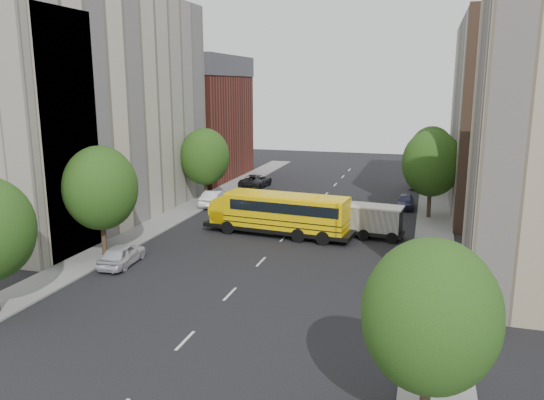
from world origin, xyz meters
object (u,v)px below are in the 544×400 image
at_px(school_bus, 277,212).
at_px(street_tree_4, 432,163).
at_px(street_tree_5, 431,151).
at_px(parked_car_1, 216,198).
at_px(street_tree_3, 431,316).
at_px(parked_car_4, 406,201).
at_px(parked_car_2, 256,181).
at_px(parked_car_5, 416,182).
at_px(street_tree_2, 205,157).
at_px(street_tree_1, 100,188).
at_px(safari_truck, 365,220).
at_px(parked_car_0, 122,254).

bearing_deg(school_bus, street_tree_4, 44.37).
distance_m(street_tree_5, parked_car_1, 24.58).
bearing_deg(street_tree_3, school_bus, 117.39).
relative_size(parked_car_1, parked_car_4, 1.23).
distance_m(school_bus, parked_car_2, 20.66).
bearing_deg(parked_car_5, street_tree_2, -145.12).
xyz_separation_m(street_tree_1, school_bus, (10.21, 8.74, -3.01)).
bearing_deg(school_bus, street_tree_3, -56.38).
bearing_deg(street_tree_2, street_tree_3, -55.49).
xyz_separation_m(street_tree_3, parked_car_4, (-2.20, 35.63, -3.78)).
relative_size(street_tree_2, safari_truck, 1.21).
xyz_separation_m(street_tree_5, parked_car_0, (-19.80, -31.29, -3.95)).
xyz_separation_m(parked_car_0, parked_car_4, (17.60, 22.92, -0.07)).
bearing_deg(parked_car_1, street_tree_5, -148.65).
relative_size(street_tree_2, school_bus, 0.61).
xyz_separation_m(parked_car_0, parked_car_5, (18.34, 34.18, -0.06)).
height_order(street_tree_4, safari_truck, street_tree_4).
bearing_deg(school_bus, parked_car_5, 73.09).
bearing_deg(parked_car_0, school_bus, -133.65).
xyz_separation_m(street_tree_2, street_tree_3, (22.00, -32.00, -0.37)).
height_order(street_tree_1, parked_car_0, street_tree_1).
relative_size(street_tree_5, parked_car_5, 1.78).
height_order(street_tree_3, school_bus, street_tree_3).
bearing_deg(parked_car_5, street_tree_1, -123.06).
xyz_separation_m(street_tree_4, parked_car_1, (-20.60, -0.83, -4.27)).
distance_m(street_tree_2, parked_car_4, 20.55).
height_order(street_tree_2, parked_car_1, street_tree_2).
bearing_deg(parked_car_2, parked_car_0, 93.35).
xyz_separation_m(street_tree_3, school_bus, (-11.79, 22.74, -2.51)).
bearing_deg(street_tree_4, street_tree_2, 180.00).
bearing_deg(parked_car_4, parked_car_2, 160.57).
relative_size(school_bus, parked_car_2, 2.25).
relative_size(safari_truck, parked_car_2, 1.14).
bearing_deg(parked_car_2, street_tree_1, 88.82).
bearing_deg(parked_car_5, parked_car_0, -119.29).
xyz_separation_m(street_tree_3, street_tree_5, (-0.00, 44.00, 0.25)).
relative_size(parked_car_1, parked_car_5, 1.16).
height_order(street_tree_2, street_tree_4, street_tree_4).
bearing_deg(street_tree_5, parked_car_2, -173.52).
bearing_deg(street_tree_5, street_tree_1, -126.25).
xyz_separation_m(parked_car_0, parked_car_2, (0.00, 29.04, 0.03)).
height_order(school_bus, parked_car_4, school_bus).
distance_m(parked_car_1, parked_car_2, 10.61).
bearing_deg(street_tree_5, street_tree_2, -151.39).
xyz_separation_m(school_bus, safari_truck, (6.93, 1.47, -0.55)).
xyz_separation_m(street_tree_5, parked_car_4, (-2.20, -8.37, -4.02)).
bearing_deg(street_tree_3, parked_car_1, 123.46).
bearing_deg(parked_car_1, parked_car_5, -141.15).
relative_size(parked_car_0, parked_car_1, 0.90).
xyz_separation_m(street_tree_3, street_tree_4, (0.00, 32.00, 0.62)).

